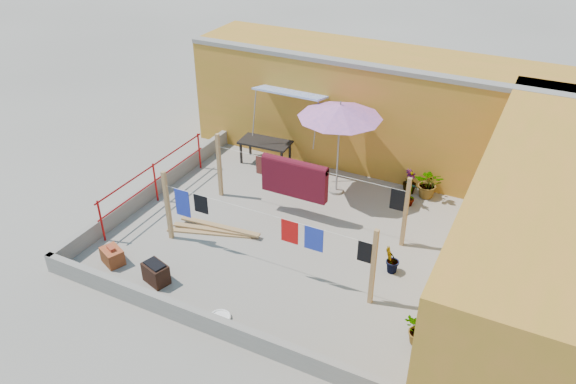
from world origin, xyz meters
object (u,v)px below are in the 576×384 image
at_px(brazier, 156,273).
at_px(water_jug_b, 453,255).
at_px(outdoor_table, 265,144).
at_px(green_hose, 473,209).
at_px(patio_umbrella, 340,112).
at_px(white_basin, 220,317).
at_px(water_jug_a, 445,269).
at_px(brick_stack, 112,256).
at_px(plant_back_a, 429,183).

xyz_separation_m(brazier, water_jug_b, (5.50, 3.60, -0.11)).
xyz_separation_m(outdoor_table, green_hose, (6.01, 0.10, -0.59)).
height_order(patio_umbrella, white_basin, patio_umbrella).
bearing_deg(water_jug_a, green_hose, 89.03).
xyz_separation_m(brick_stack, water_jug_a, (6.73, 2.95, -0.05)).
bearing_deg(outdoor_table, water_jug_a, -24.87).
xyz_separation_m(brazier, green_hose, (5.50, 5.90, -0.20)).
xyz_separation_m(white_basin, water_jug_a, (3.63, 3.38, 0.10)).
height_order(outdoor_table, brick_stack, outdoor_table).
distance_m(patio_umbrella, white_basin, 6.01).
bearing_deg(patio_umbrella, brazier, -110.97).
distance_m(brick_stack, white_basin, 3.13).
bearing_deg(white_basin, plant_back_a, 69.04).
distance_m(brazier, water_jug_b, 6.57).
xyz_separation_m(outdoor_table, brazier, (0.51, -5.79, -0.39)).
distance_m(brick_stack, green_hose, 8.93).
bearing_deg(water_jug_a, outdoor_table, 155.13).
bearing_deg(patio_umbrella, brick_stack, -122.60).
bearing_deg(brick_stack, outdoor_table, 82.37).
distance_m(white_basin, plant_back_a, 6.86).
distance_m(patio_umbrella, brazier, 5.95).
relative_size(patio_umbrella, water_jug_b, 8.56).
relative_size(outdoor_table, green_hose, 2.66).
xyz_separation_m(patio_umbrella, white_basin, (-0.17, -5.54, -2.30)).
relative_size(water_jug_b, plant_back_a, 0.37).
bearing_deg(outdoor_table, brazier, -84.93).
bearing_deg(brazier, water_jug_a, 29.09).
distance_m(patio_umbrella, water_jug_b, 4.44).
height_order(outdoor_table, water_jug_b, outdoor_table).
height_order(white_basin, water_jug_b, water_jug_b).
height_order(outdoor_table, white_basin, outdoor_table).
bearing_deg(brazier, water_jug_b, 33.26).
bearing_deg(brick_stack, white_basin, -7.84).
xyz_separation_m(brick_stack, plant_back_a, (5.55, 5.97, 0.22)).
xyz_separation_m(green_hose, plant_back_a, (-1.23, 0.16, 0.37)).
height_order(green_hose, plant_back_a, plant_back_a).
height_order(water_jug_b, plant_back_a, plant_back_a).
bearing_deg(plant_back_a, brazier, -125.20).
distance_m(green_hose, plant_back_a, 1.29).
bearing_deg(water_jug_a, brazier, -150.91).
bearing_deg(brazier, outdoor_table, 95.07).
height_order(water_jug_a, plant_back_a, plant_back_a).
bearing_deg(water_jug_b, green_hose, 90.00).
bearing_deg(brazier, plant_back_a, 54.80).
relative_size(patio_umbrella, white_basin, 6.01).
xyz_separation_m(patio_umbrella, water_jug_a, (3.45, -2.17, -2.20)).
distance_m(white_basin, water_jug_a, 4.96).
height_order(patio_umbrella, plant_back_a, patio_umbrella).
bearing_deg(white_basin, patio_umbrella, 88.21).
bearing_deg(outdoor_table, brick_stack, -97.63).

